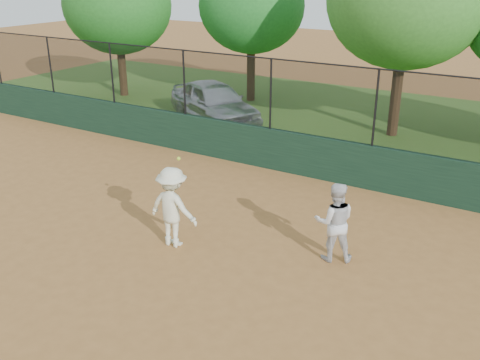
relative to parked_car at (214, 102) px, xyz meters
The scene contains 9 objects.
ground 10.27m from the parked_car, 63.61° to the right, with size 80.00×80.00×0.00m, color #9D6632.
back_wall 5.55m from the parked_car, 34.89° to the right, with size 26.00×0.20×1.20m, color #173321.
grass_strip 5.41m from the parked_car, 31.83° to the left, with size 36.00×12.00×0.01m, color #335A1C.
parked_car is the anchor object (origin of this frame).
player_second 10.43m from the parked_car, 43.00° to the right, with size 0.80×0.63×1.66m, color silver.
player_main 9.45m from the parked_car, 61.46° to the right, with size 1.14×0.69×2.17m.
fence_assembly 5.71m from the parked_car, 35.06° to the right, with size 26.00×0.06×2.00m.
tree_0 7.04m from the parked_car, 164.62° to the left, with size 4.85×4.41×6.04m.
tree_1 5.01m from the parked_car, 99.42° to the left, with size 4.50×4.09×5.91m.
Camera 1 is at (6.39, -7.03, 5.57)m, focal length 40.00 mm.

